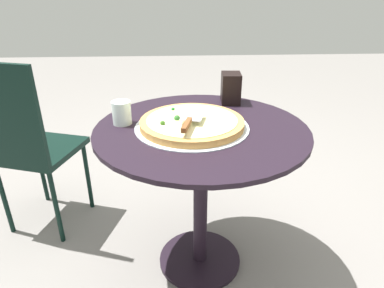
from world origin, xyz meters
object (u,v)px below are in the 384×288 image
object	(u,v)px
patio_table	(201,162)
napkin_dispenser	(231,88)
pizza_on_tray	(192,124)
drinking_cup	(122,113)
patio_chair_far	(26,140)
pizza_server	(189,121)

from	to	relation	value
patio_table	napkin_dispenser	distance (m)	0.40
pizza_on_tray	napkin_dispenser	bearing A→B (deg)	56.43
pizza_on_tray	napkin_dispenser	distance (m)	0.36
drinking_cup	patio_chair_far	distance (m)	0.60
pizza_on_tray	drinking_cup	world-z (taller)	drinking_cup
pizza_server	drinking_cup	distance (m)	0.29
drinking_cup	napkin_dispenser	world-z (taller)	napkin_dispenser
pizza_on_tray	drinking_cup	size ratio (longest dim) A/B	4.83
pizza_server	patio_chair_far	xyz separation A→B (m)	(-0.77, 0.36, -0.23)
pizza_on_tray	pizza_server	bearing A→B (deg)	-100.47
pizza_server	patio_chair_far	distance (m)	0.88
patio_table	napkin_dispenser	bearing A→B (deg)	61.48
pizza_server	napkin_dispenser	world-z (taller)	napkin_dispenser
drinking_cup	patio_chair_far	bearing A→B (deg)	154.92
pizza_on_tray	drinking_cup	distance (m)	0.28
patio_table	patio_chair_far	size ratio (longest dim) A/B	0.92
napkin_dispenser	patio_chair_far	distance (m)	1.01
pizza_server	napkin_dispenser	size ratio (longest dim) A/B	1.55
patio_table	pizza_server	bearing A→B (deg)	-124.70
napkin_dispenser	patio_chair_far	size ratio (longest dim) A/B	0.15
patio_chair_far	pizza_server	bearing A→B (deg)	-25.23
pizza_server	napkin_dispenser	distance (m)	0.42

